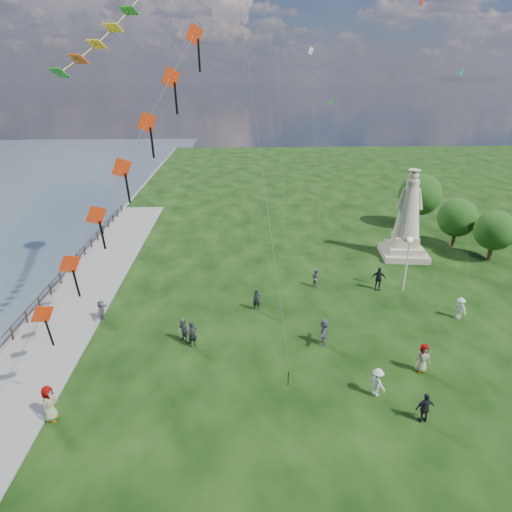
{
  "coord_description": "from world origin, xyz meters",
  "views": [
    {
      "loc": [
        -2.07,
        -15.51,
        15.26
      ],
      "look_at": [
        -1.0,
        8.0,
        5.5
      ],
      "focal_mm": 30.0,
      "sensor_mm": 36.0,
      "label": 1
    }
  ],
  "objects_px": {
    "person_5": "(102,310)",
    "person_2": "(377,382)",
    "person_4": "(423,358)",
    "person_6": "(257,300)",
    "statue": "(407,225)",
    "person_8": "(460,308)",
    "person_7": "(316,278)",
    "person_9": "(378,279)",
    "lamppost": "(408,252)",
    "person_3": "(425,408)",
    "person_11": "(324,332)",
    "person_1": "(183,330)",
    "person_10": "(49,403)",
    "person_0": "(193,334)"
  },
  "relations": [
    {
      "from": "person_5",
      "to": "person_2",
      "type": "bearing_deg",
      "value": -112.57
    },
    {
      "from": "person_4",
      "to": "person_6",
      "type": "distance_m",
      "value": 11.57
    },
    {
      "from": "person_2",
      "to": "person_4",
      "type": "relative_size",
      "value": 0.9
    },
    {
      "from": "statue",
      "to": "person_8",
      "type": "height_order",
      "value": "statue"
    },
    {
      "from": "person_4",
      "to": "person_7",
      "type": "bearing_deg",
      "value": 104.78
    },
    {
      "from": "person_2",
      "to": "person_8",
      "type": "xyz_separation_m",
      "value": [
        8.03,
        7.39,
        -0.02
      ]
    },
    {
      "from": "person_2",
      "to": "person_7",
      "type": "distance_m",
      "value": 12.73
    },
    {
      "from": "person_7",
      "to": "person_9",
      "type": "distance_m",
      "value": 4.82
    },
    {
      "from": "lamppost",
      "to": "person_5",
      "type": "relative_size",
      "value": 2.92
    },
    {
      "from": "person_3",
      "to": "person_4",
      "type": "bearing_deg",
      "value": -117.01
    },
    {
      "from": "person_3",
      "to": "person_11",
      "type": "xyz_separation_m",
      "value": [
        -3.57,
        6.65,
        0.08
      ]
    },
    {
      "from": "person_5",
      "to": "person_7",
      "type": "xyz_separation_m",
      "value": [
        15.41,
        4.45,
        -0.01
      ]
    },
    {
      "from": "person_6",
      "to": "person_11",
      "type": "distance_m",
      "value": 5.96
    },
    {
      "from": "person_1",
      "to": "person_10",
      "type": "bearing_deg",
      "value": -86.07
    },
    {
      "from": "person_0",
      "to": "person_3",
      "type": "xyz_separation_m",
      "value": [
        11.63,
        -6.84,
        -0.02
      ]
    },
    {
      "from": "lamppost",
      "to": "person_1",
      "type": "xyz_separation_m",
      "value": [
        -16.31,
        -6.3,
        -2.39
      ]
    },
    {
      "from": "person_3",
      "to": "statue",
      "type": "bearing_deg",
      "value": -113.99
    },
    {
      "from": "person_2",
      "to": "person_7",
      "type": "height_order",
      "value": "person_2"
    },
    {
      "from": "person_3",
      "to": "person_2",
      "type": "bearing_deg",
      "value": -54.92
    },
    {
      "from": "person_5",
      "to": "person_10",
      "type": "height_order",
      "value": "person_10"
    },
    {
      "from": "lamppost",
      "to": "person_9",
      "type": "xyz_separation_m",
      "value": [
        -1.98,
        0.22,
        -2.25
      ]
    },
    {
      "from": "lamppost",
      "to": "person_7",
      "type": "xyz_separation_m",
      "value": [
        -6.73,
        0.99,
        -2.45
      ]
    },
    {
      "from": "person_1",
      "to": "person_2",
      "type": "bearing_deg",
      "value": 18.41
    },
    {
      "from": "statue",
      "to": "person_3",
      "type": "xyz_separation_m",
      "value": [
        -6.58,
        -20.54,
        -2.23
      ]
    },
    {
      "from": "statue",
      "to": "person_4",
      "type": "xyz_separation_m",
      "value": [
        -5.15,
        -16.78,
        -2.16
      ]
    },
    {
      "from": "person_8",
      "to": "person_9",
      "type": "xyz_separation_m",
      "value": [
        -4.24,
        4.53,
        0.17
      ]
    },
    {
      "from": "person_2",
      "to": "person_1",
      "type": "bearing_deg",
      "value": 33.63
    },
    {
      "from": "person_3",
      "to": "person_10",
      "type": "height_order",
      "value": "person_10"
    },
    {
      "from": "person_2",
      "to": "person_8",
      "type": "relative_size",
      "value": 1.03
    },
    {
      "from": "person_2",
      "to": "statue",
      "type": "bearing_deg",
      "value": -53.26
    },
    {
      "from": "person_1",
      "to": "lamppost",
      "type": "bearing_deg",
      "value": 66.67
    },
    {
      "from": "person_3",
      "to": "person_11",
      "type": "height_order",
      "value": "person_11"
    },
    {
      "from": "person_10",
      "to": "person_0",
      "type": "bearing_deg",
      "value": -35.36
    },
    {
      "from": "person_3",
      "to": "person_10",
      "type": "relative_size",
      "value": 0.85
    },
    {
      "from": "person_3",
      "to": "lamppost",
      "type": "bearing_deg",
      "value": -112.8
    },
    {
      "from": "person_5",
      "to": "person_8",
      "type": "relative_size",
      "value": 0.98
    },
    {
      "from": "person_1",
      "to": "person_7",
      "type": "bearing_deg",
      "value": 82.81
    },
    {
      "from": "person_4",
      "to": "person_7",
      "type": "height_order",
      "value": "person_4"
    },
    {
      "from": "person_2",
      "to": "person_11",
      "type": "xyz_separation_m",
      "value": [
        -1.86,
        4.71,
        0.09
      ]
    },
    {
      "from": "person_0",
      "to": "person_9",
      "type": "relative_size",
      "value": 0.87
    },
    {
      "from": "person_1",
      "to": "person_0",
      "type": "bearing_deg",
      "value": 6.17
    },
    {
      "from": "person_5",
      "to": "person_9",
      "type": "distance_m",
      "value": 20.5
    },
    {
      "from": "person_9",
      "to": "person_11",
      "type": "xyz_separation_m",
      "value": [
        -5.65,
        -7.21,
        -0.05
      ]
    },
    {
      "from": "person_2",
      "to": "person_8",
      "type": "distance_m",
      "value": 10.91
    },
    {
      "from": "person_1",
      "to": "person_5",
      "type": "distance_m",
      "value": 6.49
    },
    {
      "from": "person_0",
      "to": "person_3",
      "type": "height_order",
      "value": "person_0"
    },
    {
      "from": "lamppost",
      "to": "person_8",
      "type": "distance_m",
      "value": 5.44
    },
    {
      "from": "person_2",
      "to": "person_6",
      "type": "height_order",
      "value": "person_2"
    },
    {
      "from": "person_9",
      "to": "person_4",
      "type": "bearing_deg",
      "value": -83.86
    },
    {
      "from": "person_5",
      "to": "person_8",
      "type": "xyz_separation_m",
      "value": [
        24.4,
        -0.85,
        0.02
      ]
    }
  ]
}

